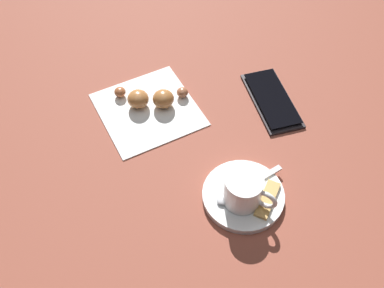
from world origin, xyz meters
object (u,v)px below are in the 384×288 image
croissant (150,98)px  cell_phone (272,99)px  teaspoon (239,191)px  napkin (148,109)px  espresso_cup (244,191)px  sugar_packet (267,199)px  saucer (243,195)px

croissant → cell_phone: bearing=74.0°
teaspoon → croissant: croissant is taller
teaspoon → napkin: 0.24m
espresso_cup → teaspoon: size_ratio=0.57×
croissant → cell_phone: (0.06, 0.21, -0.01)m
sugar_packet → saucer: bearing=95.7°
sugar_packet → croissant: croissant is taller
saucer → sugar_packet: bearing=52.8°
saucer → espresso_cup: 0.03m
espresso_cup → napkin: size_ratio=0.42×
teaspoon → cell_phone: 0.21m
sugar_packet → croissant: size_ratio=0.49×
saucer → espresso_cup: espresso_cup is taller
saucer → cell_phone: size_ratio=0.82×
espresso_cup → sugar_packet: espresso_cup is taller
espresso_cup → teaspoon: 0.03m
napkin → espresso_cup: bearing=20.8°
espresso_cup → cell_phone: 0.23m
espresso_cup → napkin: bearing=-159.2°
saucer → napkin: 0.24m
sugar_packet → napkin: size_ratio=0.40×
cell_phone → sugar_packet: bearing=-26.5°
napkin → croissant: (-0.01, 0.01, 0.02)m
sugar_packet → napkin: (-0.25, -0.12, -0.01)m
sugar_packet → cell_phone: (-0.20, 0.10, -0.01)m
espresso_cup → croissant: espresso_cup is taller
teaspoon → sugar_packet: (0.03, 0.04, 0.00)m
saucer → cell_phone: same height
teaspoon → napkin: bearing=-157.8°
saucer → espresso_cup: size_ratio=1.82×
napkin → croissant: size_ratio=1.23×
saucer → espresso_cup: bearing=-29.3°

